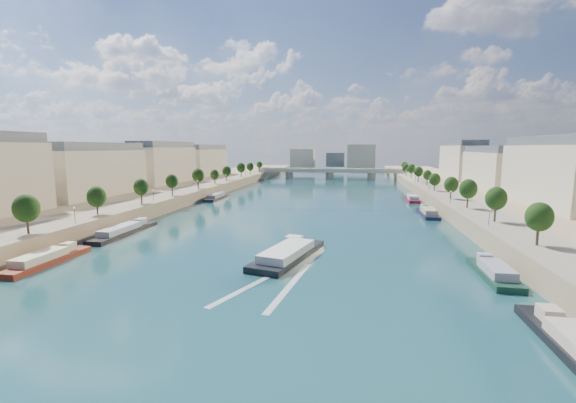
% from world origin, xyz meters
% --- Properties ---
extents(ground, '(700.00, 700.00, 0.00)m').
position_xyz_m(ground, '(0.00, 100.00, 0.00)').
color(ground, '#0C2837').
rests_on(ground, ground).
extents(quay_left, '(44.00, 520.00, 5.00)m').
position_xyz_m(quay_left, '(-72.00, 100.00, 2.50)').
color(quay_left, '#9E8460').
rests_on(quay_left, ground).
extents(quay_right, '(44.00, 520.00, 5.00)m').
position_xyz_m(quay_right, '(72.00, 100.00, 2.50)').
color(quay_right, '#9E8460').
rests_on(quay_right, ground).
extents(pave_left, '(14.00, 520.00, 0.10)m').
position_xyz_m(pave_left, '(-57.00, 100.00, 5.05)').
color(pave_left, gray).
rests_on(pave_left, quay_left).
extents(pave_right, '(14.00, 520.00, 0.10)m').
position_xyz_m(pave_right, '(57.00, 100.00, 5.05)').
color(pave_right, gray).
rests_on(pave_right, quay_right).
extents(trees_left, '(4.80, 268.80, 8.26)m').
position_xyz_m(trees_left, '(-55.00, 102.00, 10.48)').
color(trees_left, '#382B1E').
rests_on(trees_left, ground).
extents(trees_right, '(4.80, 268.80, 8.26)m').
position_xyz_m(trees_right, '(55.00, 110.00, 10.48)').
color(trees_right, '#382B1E').
rests_on(trees_right, ground).
extents(lamps_left, '(0.36, 200.36, 4.28)m').
position_xyz_m(lamps_left, '(-52.50, 90.00, 7.78)').
color(lamps_left, black).
rests_on(lamps_left, ground).
extents(lamps_right, '(0.36, 200.36, 4.28)m').
position_xyz_m(lamps_right, '(52.50, 105.00, 7.78)').
color(lamps_right, black).
rests_on(lamps_right, ground).
extents(buildings_left, '(16.00, 226.00, 23.20)m').
position_xyz_m(buildings_left, '(-85.00, 112.00, 16.45)').
color(buildings_left, '#B8A68E').
rests_on(buildings_left, ground).
extents(buildings_right, '(16.00, 226.00, 23.20)m').
position_xyz_m(buildings_right, '(85.00, 112.00, 16.45)').
color(buildings_right, '#B8A68E').
rests_on(buildings_right, ground).
extents(skyline, '(79.00, 42.00, 22.00)m').
position_xyz_m(skyline, '(3.19, 319.52, 14.66)').
color(skyline, '#B8A68E').
rests_on(skyline, ground).
extents(bridge, '(112.00, 12.00, 8.15)m').
position_xyz_m(bridge, '(0.00, 244.12, 5.08)').
color(bridge, '#C1B79E').
rests_on(bridge, ground).
extents(tour_barge, '(14.08, 28.00, 3.72)m').
position_xyz_m(tour_barge, '(4.65, 24.72, 1.00)').
color(tour_barge, black).
rests_on(tour_barge, ground).
extents(wake, '(13.89, 25.94, 0.04)m').
position_xyz_m(wake, '(4.65, 8.09, 0.02)').
color(wake, silver).
rests_on(wake, ground).
extents(moored_barges_left, '(5.00, 163.56, 3.60)m').
position_xyz_m(moored_barges_left, '(-45.50, 35.61, 0.84)').
color(moored_barges_left, '#171B32').
rests_on(moored_barges_left, ground).
extents(moored_barges_right, '(5.00, 157.08, 3.60)m').
position_xyz_m(moored_barges_right, '(45.50, 51.38, 0.84)').
color(moored_barges_right, black).
rests_on(moored_barges_right, ground).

